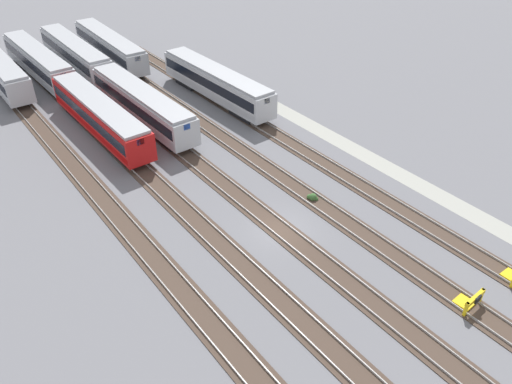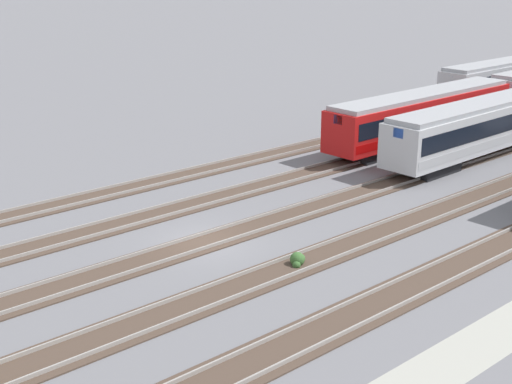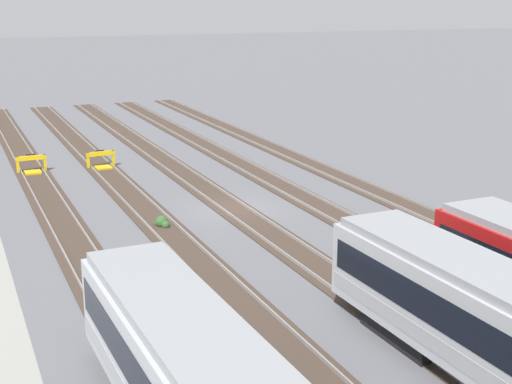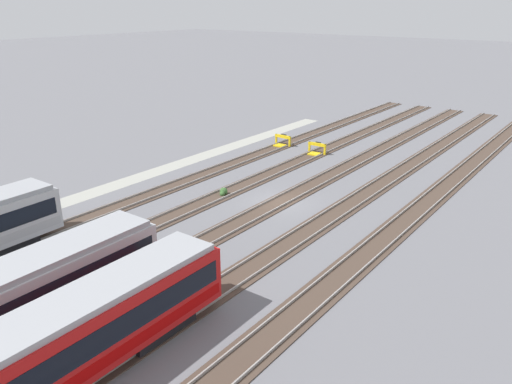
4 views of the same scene
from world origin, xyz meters
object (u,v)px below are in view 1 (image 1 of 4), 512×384
(subway_car_front_row_leftmost, at_px, (110,47))
(weed_clump, at_px, (312,197))
(subway_car_front_row_rightmost, at_px, (38,62))
(bumper_stop_near_inner_track, at_px, (470,301))
(subway_car_back_row_leftmost, at_px, (75,54))
(subway_car_front_row_left_inner, at_px, (142,104))
(subway_car_front_row_right_inner, at_px, (100,116))
(subway_car_front_row_centre, at_px, (216,83))

(subway_car_front_row_leftmost, height_order, weed_clump, subway_car_front_row_leftmost)
(subway_car_front_row_rightmost, relative_size, bumper_stop_near_inner_track, 8.99)
(subway_car_back_row_leftmost, distance_m, weed_clump, 40.73)
(subway_car_front_row_left_inner, height_order, subway_car_front_row_right_inner, same)
(subway_car_front_row_leftmost, distance_m, subway_car_front_row_right_inner, 21.08)
(subway_car_front_row_left_inner, xyz_separation_m, subway_car_front_row_right_inner, (0.00, 4.61, 0.00))
(subway_car_front_row_rightmost, distance_m, subway_car_back_row_leftmost, 4.70)
(subway_car_back_row_leftmost, bearing_deg, weed_clump, -173.48)
(weed_clump, bearing_deg, subway_car_front_row_centre, -12.26)
(subway_car_front_row_rightmost, xyz_separation_m, weed_clump, (-40.42, -9.32, -1.80))
(subway_car_front_row_leftmost, height_order, subway_car_back_row_leftmost, same)
(subway_car_front_row_left_inner, relative_size, subway_car_front_row_centre, 1.00)
(subway_car_front_row_left_inner, height_order, subway_car_front_row_centre, same)
(subway_car_front_row_left_inner, height_order, bumper_stop_near_inner_track, subway_car_front_row_left_inner)
(subway_car_front_row_rightmost, bearing_deg, subway_car_front_row_right_inner, -179.76)
(subway_car_front_row_right_inner, distance_m, bumper_stop_near_inner_track, 37.21)
(subway_car_front_row_centre, distance_m, weed_clump, 21.90)
(subway_car_front_row_right_inner, relative_size, weed_clump, 19.60)
(subway_car_front_row_left_inner, distance_m, subway_car_front_row_rightmost, 19.66)
(subway_car_front_row_rightmost, bearing_deg, subway_car_front_row_centre, -143.84)
(subway_car_front_row_leftmost, distance_m, subway_car_back_row_leftmost, 4.70)
(subway_car_back_row_leftmost, distance_m, bumper_stop_near_inner_track, 55.32)
(subway_car_front_row_centre, height_order, subway_car_front_row_rightmost, same)
(subway_car_front_row_rightmost, bearing_deg, subway_car_back_row_leftmost, -89.93)
(subway_car_front_row_leftmost, height_order, bumper_stop_near_inner_track, subway_car_front_row_leftmost)
(subway_car_front_row_leftmost, relative_size, weed_clump, 19.63)
(subway_car_front_row_leftmost, relative_size, subway_car_back_row_leftmost, 1.00)
(subway_car_front_row_right_inner, bearing_deg, subway_car_front_row_centre, -90.00)
(weed_clump, bearing_deg, subway_car_front_row_leftmost, -0.11)
(subway_car_front_row_centre, bearing_deg, bumper_stop_near_inner_track, 172.69)
(subway_car_front_row_leftmost, bearing_deg, subway_car_front_row_right_inner, 153.76)
(subway_car_front_row_centre, bearing_deg, subway_car_front_row_rightmost, 36.16)
(subway_car_front_row_centre, bearing_deg, subway_car_front_row_right_inner, 90.00)
(subway_car_front_row_rightmost, distance_m, bumper_stop_near_inner_track, 55.91)
(bumper_stop_near_inner_track, bearing_deg, subway_car_front_row_leftmost, -0.07)
(subway_car_front_row_rightmost, bearing_deg, subway_car_front_row_left_inner, -166.21)
(subway_car_front_row_leftmost, relative_size, subway_car_front_row_rightmost, 1.00)
(subway_car_front_row_leftmost, xyz_separation_m, bumper_stop_near_inner_track, (-54.92, 0.06, -1.53))
(subway_car_front_row_left_inner, relative_size, subway_car_back_row_leftmost, 1.00)
(subway_car_front_row_leftmost, bearing_deg, subway_car_front_row_rightmost, 88.88)
(subway_car_front_row_left_inner, xyz_separation_m, weed_clump, (-21.33, -4.63, -1.80))
(subway_car_front_row_left_inner, distance_m, weed_clump, 21.90)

